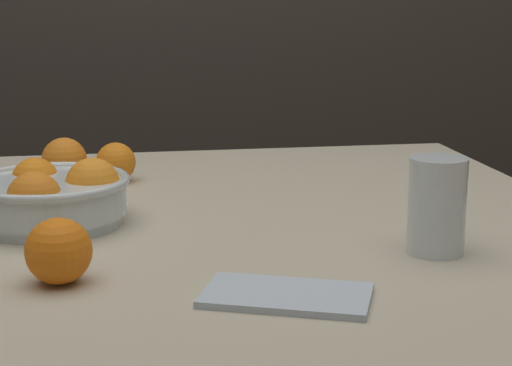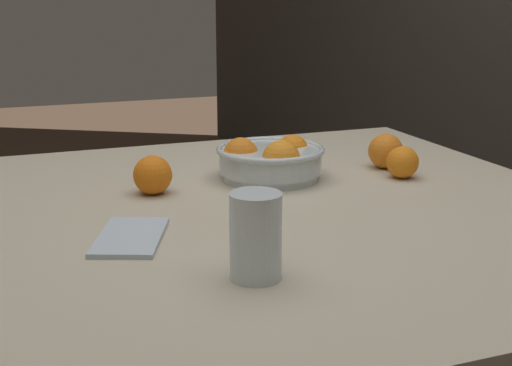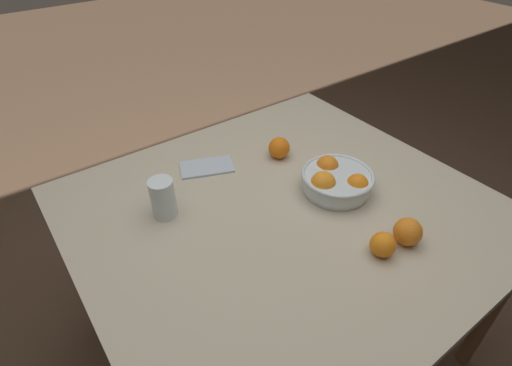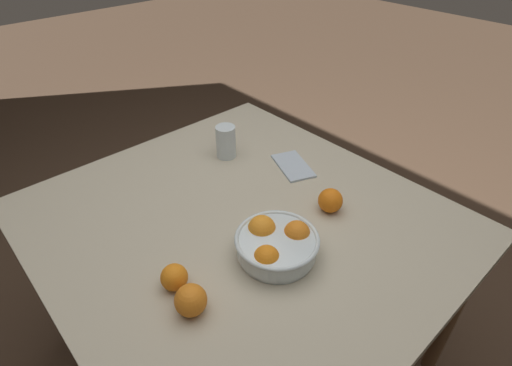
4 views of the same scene
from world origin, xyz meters
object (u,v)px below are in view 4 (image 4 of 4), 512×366
at_px(fruit_bowl, 276,244).
at_px(orange_loose_front, 174,277).
at_px(juice_glass, 226,144).
at_px(orange_loose_near_bowl, 191,300).
at_px(orange_loose_aside, 330,200).

relative_size(fruit_bowl, orange_loose_front, 3.33).
relative_size(juice_glass, orange_loose_near_bowl, 1.58).
xyz_separation_m(juice_glass, orange_loose_front, (-0.39, 0.48, -0.02)).
relative_size(fruit_bowl, orange_loose_aside, 2.99).
bearing_deg(fruit_bowl, orange_loose_aside, -84.85).
height_order(orange_loose_near_bowl, orange_loose_aside, orange_loose_near_bowl).
bearing_deg(juice_glass, fruit_bowl, 155.86).
bearing_deg(juice_glass, orange_loose_aside, -175.19).
bearing_deg(orange_loose_aside, fruit_bowl, 95.15).
height_order(fruit_bowl, juice_glass, juice_glass).
height_order(orange_loose_front, orange_loose_aside, orange_loose_aside).
bearing_deg(orange_loose_aside, orange_loose_near_bowl, 92.05).
bearing_deg(orange_loose_near_bowl, orange_loose_aside, -87.95).
bearing_deg(fruit_bowl, juice_glass, -24.14).
distance_m(orange_loose_near_bowl, orange_loose_front, 0.09).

